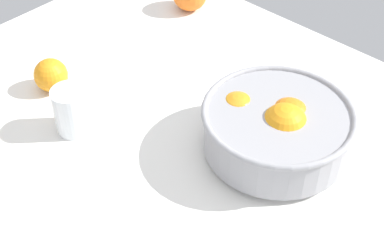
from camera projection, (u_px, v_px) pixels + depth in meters
The scene contains 4 objects.
ground_plane at pixel (189, 157), 102.82cm from camera, with size 124.76×98.14×3.00cm, color white.
fruit_bowl at pixel (275, 129), 98.29cm from camera, with size 27.01×27.01×11.16cm.
juice_glass at pixel (73, 112), 103.59cm from camera, with size 6.93×6.93×9.14cm.
loose_orange_3 at pixel (51, 75), 113.11cm from camera, with size 6.90×6.90×6.90cm, color orange.
Camera 1 is at (49.38, -52.40, 72.21)cm, focal length 52.16 mm.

